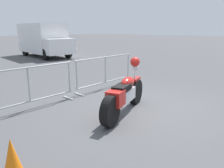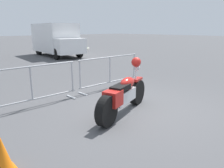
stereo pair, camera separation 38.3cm
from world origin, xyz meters
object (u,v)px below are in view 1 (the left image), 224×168
(crowd_barrier_near, at_px, (29,87))
(crowd_barrier_far, at_px, (105,72))
(motorcycle, at_px, (125,94))
(delivery_van, at_px, (44,39))
(traffic_cone, at_px, (12,159))

(crowd_barrier_near, bearing_deg, crowd_barrier_far, 0.00)
(motorcycle, relative_size, delivery_van, 0.42)
(delivery_van, height_order, traffic_cone, delivery_van)
(crowd_barrier_near, xyz_separation_m, traffic_cone, (-1.47, -2.30, -0.27))
(motorcycle, height_order, delivery_van, delivery_van)
(crowd_barrier_near, height_order, traffic_cone, crowd_barrier_near)
(motorcycle, height_order, crowd_barrier_far, motorcycle)
(crowd_barrier_near, bearing_deg, traffic_cone, -122.53)
(crowd_barrier_far, xyz_separation_m, traffic_cone, (-4.19, -2.30, -0.27))
(crowd_barrier_far, height_order, traffic_cone, crowd_barrier_far)
(motorcycle, relative_size, crowd_barrier_far, 0.87)
(crowd_barrier_far, bearing_deg, motorcycle, -125.22)
(motorcycle, relative_size, crowd_barrier_near, 0.87)
(motorcycle, bearing_deg, crowd_barrier_far, 37.58)
(motorcycle, relative_size, traffic_cone, 3.71)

